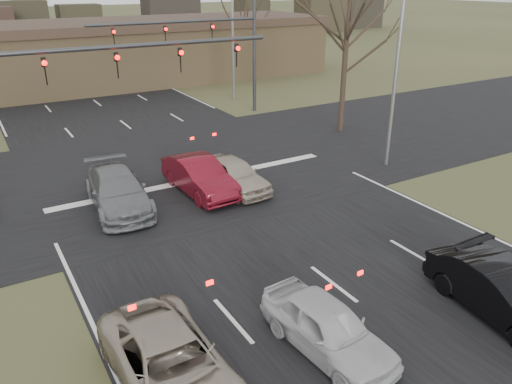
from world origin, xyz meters
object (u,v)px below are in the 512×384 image
car_white_sedan (327,327)px  car_red_ahead (199,176)px  streetlight_right_far (230,23)px  car_silver_ahead (234,174)px  car_grey_ahead (118,191)px  building (96,54)px  streetlight_right_near (396,51)px  mast_arm_near (64,81)px  car_silver_suv (171,365)px  mast_arm_far (217,39)px  car_black_hatch (503,292)px

car_white_sedan → car_red_ahead: (1.50, 10.78, 0.09)m
streetlight_right_far → car_white_sedan: 28.94m
car_red_ahead → car_silver_ahead: car_red_ahead is taller
car_red_ahead → car_silver_ahead: (1.46, -0.45, -0.05)m
car_silver_ahead → car_grey_ahead: bearing=168.0°
building → streetlight_right_near: (6.82, -28.00, 2.92)m
building → streetlight_right_far: streetlight_right_far is taller
building → mast_arm_near: (-7.23, -25.00, 2.41)m
building → mast_arm_near: bearing=-106.1°
car_silver_suv → car_red_ahead: bearing=61.9°
building → mast_arm_far: (4.18, -15.00, 2.35)m
building → car_grey_ahead: building is taller
car_silver_ahead → car_silver_suv: bearing=-129.2°
streetlight_right_near → streetlight_right_far: same height
car_black_hatch → car_white_sedan: bearing=172.0°
building → car_red_ahead: 26.59m
mast_arm_near → car_silver_suv: bearing=-93.0°
streetlight_right_far → car_silver_ahead: streetlight_right_far is taller
streetlight_right_near → car_red_ahead: bearing=170.3°
streetlight_right_far → car_black_hatch: 28.66m
mast_arm_near → streetlight_right_far: streetlight_right_far is taller
mast_arm_near → streetlight_right_near: streetlight_right_near is taller
car_grey_ahead → car_silver_ahead: (4.96, -0.70, -0.04)m
car_silver_suv → car_black_hatch: 9.08m
mast_arm_far → car_grey_ahead: mast_arm_far is taller
mast_arm_near → car_grey_ahead: size_ratio=2.33×
car_silver_ahead → mast_arm_near: bearing=159.5°
car_white_sedan → car_black_hatch: 5.18m
building → mast_arm_near: mast_arm_near is taller
building → car_silver_suv: size_ratio=8.66×
building → mast_arm_far: 15.75m
streetlight_right_far → car_silver_suv: (-15.15, -25.44, -4.91)m
mast_arm_far → car_black_hatch: size_ratio=2.45×
car_silver_suv → car_black_hatch: size_ratio=1.08×
mast_arm_near → car_silver_suv: 12.27m
streetlight_right_near → car_black_hatch: bearing=-118.9°
mast_arm_near → streetlight_right_far: bearing=43.9°
building → car_silver_suv: (-7.83, -36.44, -1.98)m
mast_arm_far → streetlight_right_near: streetlight_right_near is taller
mast_arm_near → car_black_hatch: 16.41m
streetlight_right_far → car_silver_suv: 30.01m
car_silver_ahead → mast_arm_far: bearing=62.3°
mast_arm_far → car_white_sedan: bearing=-110.2°
mast_arm_near → car_silver_ahead: bearing=-16.6°
mast_arm_near → car_red_ahead: mast_arm_near is taller
streetlight_right_far → mast_arm_near: bearing=-136.1°
mast_arm_far → car_white_sedan: (-8.18, -22.18, -4.34)m
car_silver_ahead → car_white_sedan: bearing=-109.9°
car_black_hatch → building: bearing=98.6°
streetlight_right_far → car_black_hatch: size_ratio=2.20×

